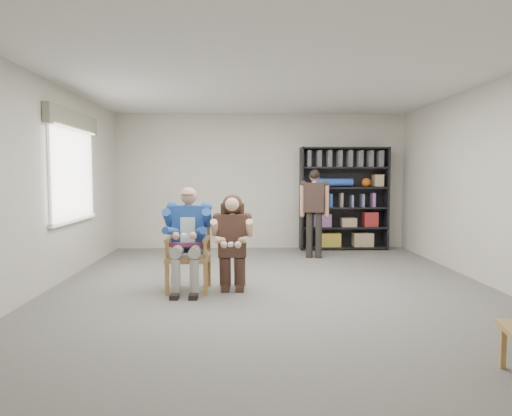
{
  "coord_description": "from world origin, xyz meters",
  "views": [
    {
      "loc": [
        -0.42,
        -6.02,
        1.53
      ],
      "look_at": [
        -0.2,
        0.6,
        1.05
      ],
      "focal_mm": 32.0,
      "sensor_mm": 36.0,
      "label": 1
    }
  ],
  "objects_px": {
    "bookshelf": "(344,198)",
    "standing_man": "(314,214)",
    "seated_man": "(188,239)",
    "armchair": "(189,251)",
    "kneeling_woman": "(232,244)"
  },
  "relations": [
    {
      "from": "armchair",
      "to": "bookshelf",
      "type": "bearing_deg",
      "value": 51.41
    },
    {
      "from": "armchair",
      "to": "seated_man",
      "type": "relative_size",
      "value": 0.77
    },
    {
      "from": "bookshelf",
      "to": "standing_man",
      "type": "xyz_separation_m",
      "value": [
        -0.77,
        -0.99,
        -0.23
      ]
    },
    {
      "from": "kneeling_woman",
      "to": "standing_man",
      "type": "bearing_deg",
      "value": 60.89
    },
    {
      "from": "armchair",
      "to": "seated_man",
      "type": "distance_m",
      "value": 0.16
    },
    {
      "from": "armchair",
      "to": "seated_man",
      "type": "xyz_separation_m",
      "value": [
        0.0,
        0.0,
        0.16
      ]
    },
    {
      "from": "kneeling_woman",
      "to": "seated_man",
      "type": "bearing_deg",
      "value": 169.97
    },
    {
      "from": "seated_man",
      "to": "bookshelf",
      "type": "distance_m",
      "value": 4.37
    },
    {
      "from": "seated_man",
      "to": "standing_man",
      "type": "relative_size",
      "value": 0.85
    },
    {
      "from": "armchair",
      "to": "bookshelf",
      "type": "relative_size",
      "value": 0.51
    },
    {
      "from": "kneeling_woman",
      "to": "bookshelf",
      "type": "distance_m",
      "value": 4.12
    },
    {
      "from": "kneeling_woman",
      "to": "bookshelf",
      "type": "xyz_separation_m",
      "value": [
        2.23,
        3.44,
        0.42
      ]
    },
    {
      "from": "seated_man",
      "to": "standing_man",
      "type": "height_order",
      "value": "standing_man"
    },
    {
      "from": "armchair",
      "to": "kneeling_woman",
      "type": "height_order",
      "value": "kneeling_woman"
    },
    {
      "from": "standing_man",
      "to": "seated_man",
      "type": "bearing_deg",
      "value": -118.05
    }
  ]
}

